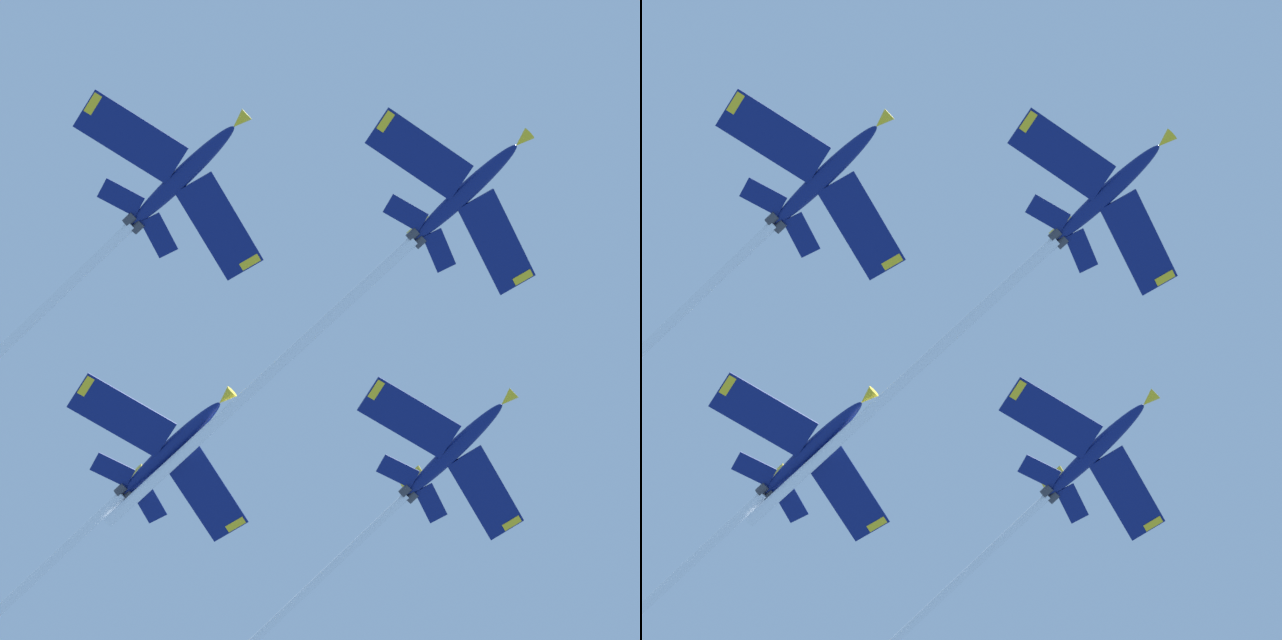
% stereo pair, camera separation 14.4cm
% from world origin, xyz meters
% --- Properties ---
extents(jet_lead, '(47.47, 22.32, 11.70)m').
position_xyz_m(jet_lead, '(-4.55, -10.09, 110.69)').
color(jet_lead, navy).
extents(jet_left_wing, '(53.80, 25.51, 12.74)m').
position_xyz_m(jet_left_wing, '(4.24, -31.08, 107.56)').
color(jet_left_wing, navy).
extents(jet_right_wing, '(55.69, 25.59, 11.78)m').
position_xyz_m(jet_right_wing, '(18.22, 1.17, 108.38)').
color(jet_right_wing, navy).
extents(jet_slot, '(58.26, 26.38, 12.93)m').
position_xyz_m(jet_slot, '(30.79, -20.38, 104.24)').
color(jet_slot, navy).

